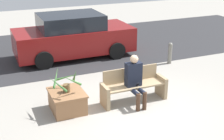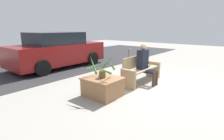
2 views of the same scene
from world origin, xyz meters
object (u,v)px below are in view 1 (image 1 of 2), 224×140
object	(u,v)px
person_seated	(135,78)
planter_box	(67,100)
potted_plant	(66,82)
bench	(133,86)
parked_car	(73,36)
bollard_post	(170,52)

from	to	relation	value
person_seated	planter_box	bearing A→B (deg)	169.03
person_seated	potted_plant	distance (m)	1.71
bench	parked_car	xyz separation A→B (m)	(-0.37, 4.10, 0.35)
potted_plant	bollard_post	size ratio (longest dim) A/B	1.08
planter_box	bollard_post	xyz separation A→B (m)	(4.18, 1.92, 0.12)
parked_car	person_seated	bearing A→B (deg)	-85.73
person_seated	bollard_post	xyz separation A→B (m)	(2.51, 2.25, -0.32)
bench	person_seated	distance (m)	0.34
potted_plant	bollard_post	xyz separation A→B (m)	(4.19, 1.93, -0.36)
bollard_post	parked_car	bearing A→B (deg)	144.30
bench	potted_plant	xyz separation A→B (m)	(-1.73, 0.14, 0.34)
potted_plant	parked_car	bearing A→B (deg)	71.08
potted_plant	parked_car	xyz separation A→B (m)	(1.36, 3.96, 0.01)
person_seated	planter_box	xyz separation A→B (m)	(-1.67, 0.32, -0.44)
bench	planter_box	xyz separation A→B (m)	(-1.72, 0.14, -0.15)
bench	planter_box	bearing A→B (deg)	175.21
planter_box	parked_car	distance (m)	4.21
person_seated	potted_plant	world-z (taller)	person_seated
parked_car	planter_box	bearing A→B (deg)	-108.82
person_seated	potted_plant	size ratio (longest dim) A/B	1.62
parked_car	potted_plant	bearing A→B (deg)	-108.92
person_seated	parked_car	distance (m)	4.29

